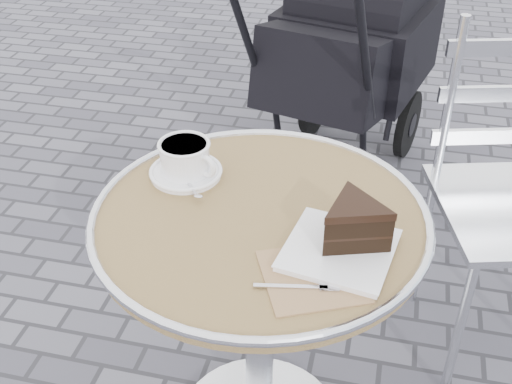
% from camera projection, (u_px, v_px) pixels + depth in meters
% --- Properties ---
extents(cafe_table, '(0.72, 0.72, 0.74)m').
position_uv_depth(cafe_table, '(260.00, 273.00, 1.44)').
color(cafe_table, silver).
rests_on(cafe_table, ground).
extents(cappuccino_set, '(0.17, 0.18, 0.08)m').
position_uv_depth(cappuccino_set, '(186.00, 161.00, 1.45)').
color(cappuccino_set, white).
rests_on(cappuccino_set, cafe_table).
extents(cake_plate_set, '(0.27, 0.31, 0.11)m').
position_uv_depth(cake_plate_set, '(350.00, 230.00, 1.22)').
color(cake_plate_set, '#987153').
rests_on(cake_plate_set, cafe_table).
extents(baby_stroller, '(0.73, 1.15, 1.11)m').
position_uv_depth(baby_stroller, '(346.00, 62.00, 2.57)').
color(baby_stroller, black).
rests_on(baby_stroller, ground).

